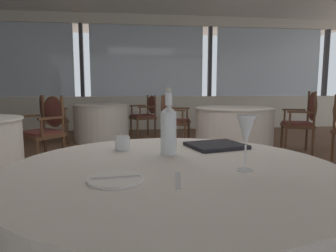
{
  "coord_description": "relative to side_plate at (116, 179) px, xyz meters",
  "views": [
    {
      "loc": [
        -0.4,
        -3.22,
        1.05
      ],
      "look_at": [
        -0.25,
        -1.97,
        0.89
      ],
      "focal_mm": 31.71,
      "sensor_mm": 36.0,
      "label": 1
    }
  ],
  "objects": [
    {
      "name": "foreground_table",
      "position": [
        0.23,
        0.18,
        -0.37
      ],
      "size": [
        1.38,
        1.38,
        0.73
      ],
      "color": "white",
      "rests_on": "ground_plane"
    },
    {
      "name": "wine_glass",
      "position": [
        0.49,
        0.07,
        0.15
      ],
      "size": [
        0.08,
        0.08,
        0.22
      ],
      "color": "white",
      "rests_on": "foreground_table"
    },
    {
      "name": "background_table_1",
      "position": [
        1.78,
        3.84,
        -0.37
      ],
      "size": [
        1.34,
        1.34,
        0.73
      ],
      "color": "white",
      "rests_on": "ground_plane"
    },
    {
      "name": "dining_chair_1_0",
      "position": [
        0.75,
        4.2,
        -0.18
      ],
      "size": [
        0.59,
        0.63,
        0.94
      ],
      "rotation": [
        0.0,
        0.0,
        5.95
      ],
      "color": "brown",
      "rests_on": "ground_plane"
    },
    {
      "name": "water_bottle",
      "position": [
        0.23,
        0.39,
        0.12
      ],
      "size": [
        0.08,
        0.08,
        0.32
      ],
      "color": "white",
      "rests_on": "foreground_table"
    },
    {
      "name": "dining_chair_3_1",
      "position": [
        -1.1,
        3.14,
        -0.18
      ],
      "size": [
        0.66,
        0.65,
        0.96
      ],
      "rotation": [
        0.0,
        0.0,
        10.33
      ],
      "color": "brown",
      "rests_on": "ground_plane"
    },
    {
      "name": "dining_chair_2_0",
      "position": [
        -1.48,
        4.73,
        -0.19
      ],
      "size": [
        0.59,
        0.63,
        0.92
      ],
      "rotation": [
        0.0,
        0.0,
        6.63
      ],
      "color": "brown",
      "rests_on": "ground_plane"
    },
    {
      "name": "ground_plane",
      "position": [
        0.46,
        2.21,
        -0.74
      ],
      "size": [
        15.33,
        15.33,
        0.0
      ],
      "primitive_type": "plane",
      "color": "brown"
    },
    {
      "name": "butter_knife",
      "position": [
        -0.0,
        0.0,
        0.01
      ],
      "size": [
        0.17,
        0.03,
        0.0
      ],
      "primitive_type": "cube",
      "rotation": [
        0.0,
        0.0,
        0.07
      ],
      "color": "silver",
      "rests_on": "foreground_table"
    },
    {
      "name": "dining_chair_1_1",
      "position": [
        2.83,
        3.48,
        -0.15
      ],
      "size": [
        0.59,
        0.63,
        1.0
      ],
      "rotation": [
        0.0,
        0.0,
        9.09
      ],
      "color": "brown",
      "rests_on": "ground_plane"
    },
    {
      "name": "water_tumbler",
      "position": [
        0.01,
        0.52,
        0.03
      ],
      "size": [
        0.08,
        0.08,
        0.07
      ],
      "primitive_type": "cylinder",
      "color": "white",
      "rests_on": "foreground_table"
    },
    {
      "name": "side_plate",
      "position": [
        0.0,
        0.0,
        0.0
      ],
      "size": [
        0.2,
        0.2,
        0.01
      ],
      "primitive_type": "cylinder",
      "color": "white",
      "rests_on": "foreground_table"
    },
    {
      "name": "dinner_fork",
      "position": [
        0.21,
        -0.02,
        -0.0
      ],
      "size": [
        0.04,
        0.18,
        0.0
      ],
      "primitive_type": "cube",
      "rotation": [
        0.0,
        0.0,
        1.43
      ],
      "color": "silver",
      "rests_on": "foreground_table"
    },
    {
      "name": "menu_book",
      "position": [
        0.51,
        0.53,
        0.01
      ],
      "size": [
        0.34,
        0.31,
        0.02
      ],
      "primitive_type": "cube",
      "rotation": [
        0.0,
        0.0,
        0.26
      ],
      "color": "black",
      "rests_on": "foreground_table"
    },
    {
      "name": "background_table_2",
      "position": [
        -0.56,
        5.07,
        -0.37
      ],
      "size": [
        1.11,
        1.11,
        0.73
      ],
      "color": "white",
      "rests_on": "ground_plane"
    },
    {
      "name": "dining_chair_2_1",
      "position": [
        0.36,
        5.4,
        -0.2
      ],
      "size": [
        0.59,
        0.63,
        0.91
      ],
      "rotation": [
        0.0,
        0.0,
        9.77
      ],
      "color": "brown",
      "rests_on": "ground_plane"
    },
    {
      "name": "window_wall_far",
      "position": [
        0.46,
        6.64,
        0.41
      ],
      "size": [
        10.31,
        0.14,
        2.87
      ],
      "color": "silver",
      "rests_on": "ground_plane"
    }
  ]
}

